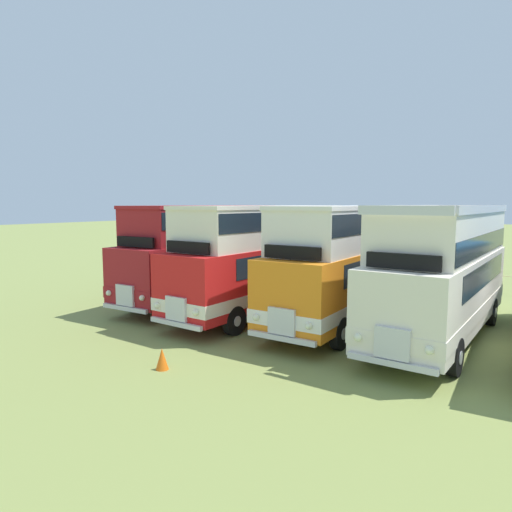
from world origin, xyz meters
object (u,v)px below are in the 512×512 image
(bus_third_in_row, at_px, (350,258))
(bus_fourth_in_row, at_px, (443,270))
(cone_near_end, at_px, (162,359))
(bus_first_in_row, at_px, (206,249))
(bus_second_in_row, at_px, (266,254))

(bus_third_in_row, xyz_separation_m, bus_fourth_in_row, (3.55, -0.63, -0.12))
(bus_fourth_in_row, bearing_deg, cone_near_end, -128.58)
(bus_third_in_row, height_order, cone_near_end, bus_third_in_row)
(bus_third_in_row, bearing_deg, bus_fourth_in_row, -10.09)
(bus_third_in_row, bearing_deg, bus_first_in_row, -178.78)
(bus_third_in_row, height_order, bus_fourth_in_row, bus_fourth_in_row)
(bus_first_in_row, height_order, cone_near_end, bus_first_in_row)
(bus_third_in_row, relative_size, cone_near_end, 17.23)
(bus_fourth_in_row, distance_m, cone_near_end, 9.55)
(bus_first_in_row, height_order, bus_third_in_row, same)
(bus_second_in_row, distance_m, cone_near_end, 7.85)
(bus_first_in_row, height_order, bus_fourth_in_row, bus_fourth_in_row)
(bus_first_in_row, relative_size, bus_third_in_row, 0.96)
(cone_near_end, bearing_deg, bus_fourth_in_row, 51.42)
(cone_near_end, bearing_deg, bus_second_in_row, 99.78)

